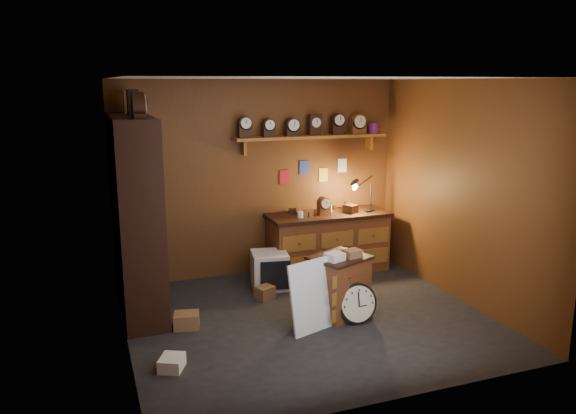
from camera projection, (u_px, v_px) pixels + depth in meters
The scene contains 11 objects.
floor at pixel (308, 319), 6.44m from camera, with size 4.00×4.00×0.00m, color black.
room_shell at pixel (310, 169), 6.18m from camera, with size 4.02×3.62×2.71m.
shelving_unit at pixel (133, 207), 6.46m from camera, with size 0.47×1.60×2.58m.
workbench at pixel (328, 239), 7.99m from camera, with size 1.74×0.66×1.36m.
low_cabinet at pixel (339, 283), 6.48m from camera, with size 0.78×0.72×0.80m.
big_round_clock at pixel (357, 304), 6.30m from camera, with size 0.47×0.16×0.47m.
white_panel at pixel (313, 329), 6.18m from camera, with size 0.60×0.03×0.80m, color silver.
mini_fridge at pixel (270, 270), 7.39m from camera, with size 0.53×0.55×0.48m.
floor_box_a at pixel (187, 320), 6.20m from camera, with size 0.27×0.23×0.17m, color brown.
floor_box_b at pixel (172, 363), 5.31m from camera, with size 0.21×0.25×0.13m, color white.
floor_box_c at pixel (265, 293), 7.02m from camera, with size 0.22×0.18×0.16m, color brown.
Camera 1 is at (-2.30, -5.55, 2.66)m, focal length 35.00 mm.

